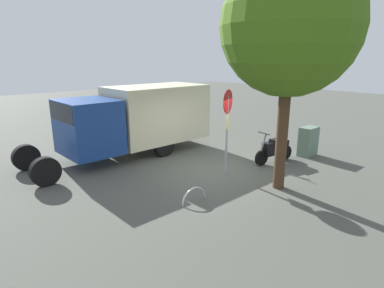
# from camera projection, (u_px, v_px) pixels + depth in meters

# --- Properties ---
(ground_plane) EXTENTS (60.00, 60.00, 0.00)m
(ground_plane) POSITION_uv_depth(u_px,v_px,m) (217.00, 172.00, 10.83)
(ground_plane) COLOR #4D4F47
(box_truck_near) EXTENTS (7.38, 2.37, 2.66)m
(box_truck_near) POSITION_uv_depth(u_px,v_px,m) (136.00, 117.00, 12.46)
(box_truck_near) COLOR black
(box_truck_near) RESTS_ON ground
(motorcycle) EXTENTS (1.80, 0.61, 1.20)m
(motorcycle) POSITION_uv_depth(u_px,v_px,m) (275.00, 149.00, 11.69)
(motorcycle) COLOR black
(motorcycle) RESTS_ON ground
(stop_sign) EXTENTS (0.71, 0.33, 2.81)m
(stop_sign) POSITION_uv_depth(u_px,v_px,m) (227.00, 119.00, 10.11)
(stop_sign) COLOR #9E9EA3
(stop_sign) RESTS_ON ground
(street_tree) EXTENTS (3.72, 3.72, 6.41)m
(street_tree) POSITION_uv_depth(u_px,v_px,m) (290.00, 27.00, 8.35)
(street_tree) COLOR #47301E
(street_tree) RESTS_ON ground
(utility_cabinet) EXTENTS (0.81, 0.51, 1.14)m
(utility_cabinet) POSITION_uv_depth(u_px,v_px,m) (308.00, 141.00, 12.52)
(utility_cabinet) COLOR slate
(utility_cabinet) RESTS_ON ground
(bike_rack_hoop) EXTENTS (0.85, 0.05, 0.85)m
(bike_rack_hoop) POSITION_uv_depth(u_px,v_px,m) (194.00, 202.00, 8.57)
(bike_rack_hoop) COLOR #B7B7BC
(bike_rack_hoop) RESTS_ON ground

